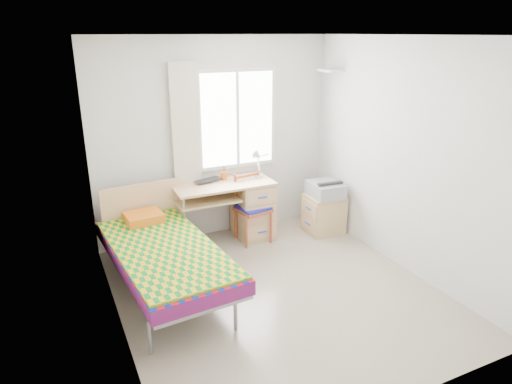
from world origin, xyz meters
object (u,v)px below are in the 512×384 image
(bed, at_px, (163,251))
(chair, at_px, (252,203))
(desk, at_px, (248,206))
(cabinet, at_px, (324,214))
(printer, at_px, (325,189))

(bed, distance_m, chair, 1.55)
(desk, bearing_deg, cabinet, -16.76)
(chair, bearing_deg, bed, -161.57)
(bed, bearing_deg, desk, 26.79)
(desk, bearing_deg, bed, -147.81)
(bed, xyz_separation_m, printer, (2.37, 0.51, 0.19))
(desk, distance_m, chair, 0.14)
(desk, xyz_separation_m, cabinet, (1.00, -0.31, -0.17))
(bed, distance_m, printer, 2.43)
(chair, xyz_separation_m, cabinet, (0.99, -0.20, -0.24))
(printer, bearing_deg, bed, -163.86)
(bed, relative_size, chair, 2.40)
(bed, relative_size, cabinet, 4.12)
(desk, bearing_deg, printer, -17.42)
(bed, height_order, desk, bed)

